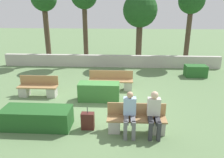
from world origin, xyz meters
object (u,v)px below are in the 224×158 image
bench_front (136,121)px  tree_center_right (140,11)px  person_seated_woman (130,112)px  tree_rightmost (191,4)px  bench_left_side (38,89)px  person_seated_man (154,112)px  bench_right_side (111,82)px  tree_leftmost (44,2)px  suitcase (88,121)px

bench_front → tree_center_right: 8.82m
person_seated_woman → tree_rightmost: (3.89, 8.63, 3.12)m
bench_left_side → person_seated_man: bearing=-28.9°
bench_front → bench_right_side: size_ratio=0.89×
tree_center_right → bench_front: bearing=-93.6°
bench_front → bench_right_side: same height
bench_left_side → tree_leftmost: size_ratio=0.34×
bench_right_side → tree_leftmost: 7.40m
person_seated_woman → tree_center_right: 8.84m
person_seated_man → tree_rightmost: bearing=69.8°
suitcase → person_seated_man: bearing=-5.2°
bench_front → tree_center_right: (0.52, 8.25, 3.06)m
person_seated_woman → tree_leftmost: bearing=122.3°
bench_left_side → bench_right_side: (3.08, 0.96, 0.02)m
bench_left_side → tree_leftmost: tree_leftmost is taller
tree_rightmost → bench_left_side: bearing=-142.7°
bench_left_side → tree_rightmost: tree_rightmost is taller
bench_left_side → bench_right_side: 3.23m
tree_center_right → tree_rightmost: size_ratio=0.94×
bench_front → bench_right_side: (-1.01, 3.54, 0.01)m
tree_rightmost → bench_right_side: bearing=-133.4°
bench_right_side → person_seated_woman: 3.79m
person_seated_man → tree_leftmost: tree_leftmost is taller
suitcase → tree_center_right: (2.05, 8.21, 3.11)m
bench_front → suitcase: bearing=178.3°
bench_front → bench_right_side: bearing=106.0°
tree_leftmost → person_seated_man: bearing=-54.3°
suitcase → tree_center_right: size_ratio=0.17×
bench_right_side → tree_leftmost: (-4.47, 4.66, 3.62)m
person_seated_man → tree_center_right: bearing=89.8°
bench_left_side → person_seated_man: size_ratio=1.24×
suitcase → tree_rightmost: 10.53m
bench_left_side → tree_center_right: bearing=52.5°
bench_left_side → person_seated_woman: bearing=-33.4°
suitcase → bench_right_side: bearing=81.7°
bench_right_side → bench_front: bearing=-63.8°
bench_front → tree_center_right: size_ratio=0.40×
bench_left_side → suitcase: 3.61m
bench_left_side → person_seated_man: 5.36m
bench_front → tree_rightmost: bearing=66.6°
bench_left_side → tree_rightmost: 10.37m
bench_right_side → person_seated_man: bearing=-57.4°
bench_left_side → tree_center_right: size_ratio=0.37×
tree_leftmost → tree_center_right: bearing=0.5°
bench_front → tree_leftmost: (-5.49, 8.20, 3.63)m
bench_left_side → tree_rightmost: (7.76, 5.90, 3.53)m
bench_right_side → tree_rightmost: bearing=56.8°
bench_right_side → tree_center_right: (1.54, 4.71, 3.05)m
bench_right_side → tree_rightmost: 7.66m
bench_right_side → tree_center_right: size_ratio=0.45×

